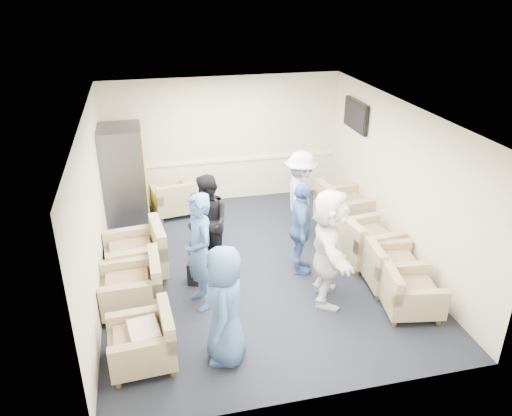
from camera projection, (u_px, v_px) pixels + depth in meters
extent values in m
plane|color=black|center=(256.00, 267.00, 8.55)|extent=(6.00, 6.00, 0.00)
plane|color=white|center=(256.00, 112.00, 7.41)|extent=(6.00, 6.00, 0.00)
cube|color=beige|center=(224.00, 140.00, 10.62)|extent=(5.00, 0.02, 2.70)
cube|color=beige|center=(320.00, 304.00, 5.33)|extent=(5.00, 0.02, 2.70)
cube|color=beige|center=(93.00, 210.00, 7.46)|extent=(0.02, 6.00, 2.70)
cube|color=beige|center=(398.00, 182.00, 8.49)|extent=(0.02, 6.00, 2.70)
cube|color=white|center=(225.00, 161.00, 10.80)|extent=(4.98, 0.04, 0.06)
cube|color=black|center=(356.00, 115.00, 9.77)|extent=(0.07, 1.00, 0.58)
cube|color=black|center=(354.00, 115.00, 9.77)|extent=(0.01, 0.92, 0.50)
cube|color=#52515A|center=(357.00, 123.00, 9.84)|extent=(0.04, 0.10, 0.25)
cube|color=#93845F|center=(142.00, 348.00, 6.33)|extent=(0.86, 0.86, 0.27)
cube|color=#846749|center=(141.00, 337.00, 6.25)|extent=(0.59, 0.56, 0.10)
cube|color=#93845F|center=(167.00, 323.00, 6.28)|extent=(0.18, 0.81, 0.38)
cube|color=#93845F|center=(132.00, 293.00, 7.39)|extent=(0.90, 0.90, 0.29)
cube|color=#846749|center=(131.00, 282.00, 7.30)|extent=(0.62, 0.58, 0.10)
cube|color=#93845F|center=(155.00, 270.00, 7.32)|extent=(0.16, 0.88, 0.41)
cube|color=#93845F|center=(136.00, 261.00, 8.19)|extent=(1.04, 1.04, 0.31)
cube|color=#846749|center=(135.00, 249.00, 8.10)|extent=(0.72, 0.68, 0.11)
cube|color=#93845F|center=(158.00, 237.00, 8.15)|extent=(0.25, 0.96, 0.44)
cube|color=#93845F|center=(411.00, 298.00, 7.32)|extent=(0.92, 0.92, 0.26)
cube|color=#846749|center=(412.00, 288.00, 7.25)|extent=(0.63, 0.60, 0.09)
cube|color=#93845F|center=(391.00, 280.00, 7.17)|extent=(0.26, 0.80, 0.37)
cube|color=#93845F|center=(392.00, 272.00, 7.94)|extent=(0.92, 0.92, 0.28)
cube|color=#846749|center=(394.00, 262.00, 7.86)|extent=(0.64, 0.60, 0.10)
cube|color=#93845F|center=(373.00, 255.00, 7.75)|extent=(0.22, 0.85, 0.40)
cube|color=#93845F|center=(366.00, 246.00, 8.64)|extent=(1.03, 1.03, 0.30)
cube|color=#846749|center=(367.00, 236.00, 8.55)|extent=(0.71, 0.68, 0.11)
cube|color=#93845F|center=(348.00, 231.00, 8.36)|extent=(0.27, 0.93, 0.43)
cube|color=#93845F|center=(345.00, 212.00, 9.85)|extent=(1.03, 1.03, 0.31)
cube|color=#846749|center=(346.00, 203.00, 9.76)|extent=(0.71, 0.67, 0.11)
cube|color=#93845F|center=(328.00, 197.00, 9.58)|extent=(0.24, 0.96, 0.44)
cube|color=#93845F|center=(173.00, 203.00, 10.38)|extent=(0.92, 0.92, 0.26)
cube|color=#846749|center=(173.00, 195.00, 10.30)|extent=(0.60, 0.63, 0.09)
cube|color=#93845F|center=(176.00, 195.00, 9.96)|extent=(0.81, 0.25, 0.38)
cube|color=#52515A|center=(124.00, 178.00, 9.61)|extent=(0.79, 0.95, 2.00)
cube|color=#FF9805|center=(145.00, 171.00, 9.65)|extent=(0.02, 0.81, 1.60)
cube|color=black|center=(149.00, 210.00, 10.01)|extent=(0.02, 0.47, 0.13)
cube|color=black|center=(197.00, 273.00, 8.01)|extent=(0.32, 0.28, 0.39)
sphere|color=black|center=(196.00, 264.00, 7.94)|extent=(0.19, 0.19, 0.19)
cube|color=beige|center=(144.00, 332.00, 6.23)|extent=(0.43, 0.52, 0.14)
imported|color=#3E5F96|center=(225.00, 306.00, 6.20)|extent=(0.69, 0.90, 1.63)
imported|color=#3E5F96|center=(199.00, 252.00, 7.22)|extent=(0.58, 0.74, 1.81)
imported|color=black|center=(208.00, 222.00, 8.31)|extent=(0.84, 0.95, 1.62)
imported|color=silver|center=(301.00, 196.00, 9.18)|extent=(0.86, 1.21, 1.70)
imported|color=#3E5F96|center=(301.00, 229.00, 8.12)|extent=(0.59, 1.00, 1.60)
imported|color=white|center=(329.00, 247.00, 7.33)|extent=(0.98, 1.78, 1.83)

